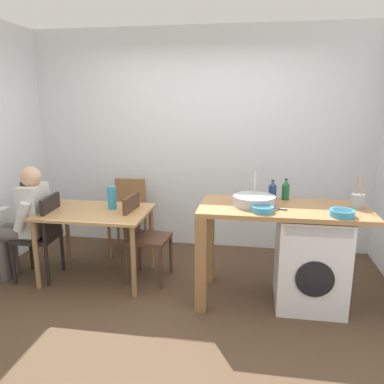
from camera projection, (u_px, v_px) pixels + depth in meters
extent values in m
plane|color=#4C3826|center=(172.00, 313.00, 3.40)|extent=(5.46, 5.46, 0.00)
cube|color=silver|center=(200.00, 141.00, 4.77)|extent=(4.60, 0.10, 2.70)
cube|color=tan|center=(95.00, 212.00, 3.92)|extent=(1.10, 0.76, 0.03)
cylinder|color=#977045|center=(36.00, 255.00, 3.77)|extent=(0.05, 0.05, 0.71)
cylinder|color=#977045|center=(133.00, 262.00, 3.62)|extent=(0.05, 0.05, 0.71)
cylinder|color=#977045|center=(68.00, 233.00, 4.41)|extent=(0.05, 0.05, 0.71)
cylinder|color=#977045|center=(152.00, 238.00, 4.25)|extent=(0.05, 0.05, 0.71)
cube|color=black|center=(37.00, 237.00, 3.99)|extent=(0.43, 0.43, 0.04)
cube|color=black|center=(51.00, 217.00, 3.92)|extent=(0.06, 0.38, 0.45)
cylinder|color=black|center=(13.00, 264.00, 3.88)|extent=(0.04, 0.04, 0.45)
cylinder|color=black|center=(31.00, 250.00, 4.23)|extent=(0.04, 0.04, 0.45)
cylinder|color=black|center=(47.00, 265.00, 3.85)|extent=(0.04, 0.04, 0.45)
cylinder|color=black|center=(62.00, 251.00, 4.20)|extent=(0.04, 0.04, 0.45)
cube|color=#4C3323|center=(149.00, 239.00, 3.95)|extent=(0.42, 0.42, 0.04)
cube|color=#4C3323|center=(132.00, 217.00, 3.94)|extent=(0.06, 0.38, 0.45)
cylinder|color=#4C3323|center=(171.00, 254.00, 4.13)|extent=(0.04, 0.04, 0.45)
cylinder|color=#4C3323|center=(161.00, 268.00, 3.79)|extent=(0.04, 0.04, 0.45)
cylinder|color=#4C3323|center=(139.00, 251.00, 4.21)|extent=(0.04, 0.04, 0.45)
cylinder|color=#4C3323|center=(127.00, 264.00, 3.87)|extent=(0.04, 0.04, 0.45)
cube|color=olive|center=(128.00, 218.00, 4.64)|extent=(0.43, 0.43, 0.04)
cube|color=olive|center=(131.00, 196.00, 4.77)|extent=(0.38, 0.06, 0.45)
cylinder|color=olive|center=(139.00, 241.00, 4.51)|extent=(0.04, 0.04, 0.45)
cylinder|color=olive|center=(110.00, 240.00, 4.54)|extent=(0.04, 0.04, 0.45)
cylinder|color=olive|center=(146.00, 231.00, 4.85)|extent=(0.04, 0.04, 0.45)
cylinder|color=olive|center=(118.00, 230.00, 4.89)|extent=(0.04, 0.04, 0.45)
cylinder|color=#595651|center=(3.00, 260.00, 3.99)|extent=(0.11, 0.11, 0.45)
cylinder|color=#595651|center=(13.00, 253.00, 4.16)|extent=(0.11, 0.11, 0.45)
cylinder|color=#595651|center=(15.00, 235.00, 3.91)|extent=(0.41, 0.17, 0.14)
cylinder|color=#595651|center=(24.00, 229.00, 4.08)|extent=(0.41, 0.17, 0.14)
cube|color=silver|center=(34.00, 210.00, 3.92)|extent=(0.22, 0.35, 0.52)
cylinder|color=silver|center=(21.00, 217.00, 3.72)|extent=(0.19, 0.10, 0.31)
cylinder|color=silver|center=(42.00, 205.00, 4.13)|extent=(0.19, 0.10, 0.31)
sphere|color=tan|center=(31.00, 177.00, 3.84)|extent=(0.21, 0.21, 0.21)
sphere|color=black|center=(26.00, 185.00, 3.86)|extent=(0.12, 0.12, 0.12)
cube|color=#9E7042|center=(284.00, 209.00, 3.41)|extent=(1.50, 0.68, 0.04)
cube|color=olive|center=(201.00, 265.00, 3.34)|extent=(0.10, 0.10, 0.88)
cube|color=olive|center=(209.00, 241.00, 3.90)|extent=(0.10, 0.10, 0.88)
cube|color=silver|center=(310.00, 260.00, 3.47)|extent=(0.60, 0.60, 0.86)
cylinder|color=black|center=(315.00, 279.00, 3.19)|extent=(0.32, 0.02, 0.32)
cube|color=#B2B2B7|center=(318.00, 232.00, 3.10)|extent=(0.54, 0.01, 0.08)
cylinder|color=#9EA0A5|center=(254.00, 201.00, 3.43)|extent=(0.38, 0.38, 0.09)
cylinder|color=#B2B2B7|center=(255.00, 186.00, 3.58)|extent=(0.02, 0.02, 0.28)
cylinder|color=navy|center=(272.00, 193.00, 3.63)|extent=(0.07, 0.07, 0.14)
cone|color=navy|center=(273.00, 184.00, 3.61)|extent=(0.07, 0.07, 0.04)
cylinder|color=#262626|center=(273.00, 181.00, 3.60)|extent=(0.03, 0.03, 0.02)
cylinder|color=#19592D|center=(285.00, 192.00, 3.63)|extent=(0.07, 0.07, 0.15)
cone|color=#19592D|center=(286.00, 183.00, 3.61)|extent=(0.06, 0.06, 0.04)
cylinder|color=#262626|center=(286.00, 180.00, 3.60)|extent=(0.03, 0.03, 0.02)
cylinder|color=teal|center=(262.00, 209.00, 3.23)|extent=(0.19, 0.19, 0.05)
cylinder|color=#1E546B|center=(262.00, 208.00, 3.23)|extent=(0.15, 0.15, 0.03)
cylinder|color=gray|center=(358.00, 201.00, 3.34)|extent=(0.11, 0.11, 0.13)
cylinder|color=#99724C|center=(357.00, 185.00, 3.31)|extent=(0.01, 0.04, 0.18)
cylinder|color=#99724C|center=(362.00, 185.00, 3.29)|extent=(0.01, 0.05, 0.18)
cylinder|color=teal|center=(342.00, 213.00, 3.11)|extent=(0.20, 0.20, 0.05)
cylinder|color=#1E546B|center=(342.00, 212.00, 3.11)|extent=(0.16, 0.16, 0.03)
cylinder|color=teal|center=(112.00, 198.00, 3.96)|extent=(0.09, 0.09, 0.24)
cube|color=#B2B2B7|center=(279.00, 209.00, 3.31)|extent=(0.15, 0.06, 0.01)
cube|color=#262628|center=(279.00, 209.00, 3.31)|extent=(0.15, 0.06, 0.01)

